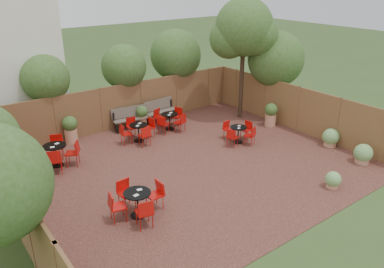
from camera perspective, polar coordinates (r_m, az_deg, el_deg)
ground at (r=14.18m, az=-0.52°, el=-4.86°), size 80.00×80.00×0.00m
courtyard_paving at (r=14.17m, az=-0.52°, el=-4.82°), size 12.00×10.00×0.02m
fence_back at (r=17.75m, az=-10.19°, el=4.09°), size 12.00×0.08×2.00m
fence_left at (r=11.64m, az=-25.30°, el=-8.26°), size 0.08×10.00×2.00m
fence_right at (r=17.73m, az=15.30°, el=3.60°), size 0.08×10.00×2.00m
overhang_foliage at (r=14.77m, az=-8.47°, el=7.33°), size 15.86×10.81×2.64m
courtyard_tree at (r=18.10m, az=7.66°, el=14.77°), size 2.77×2.67×5.59m
park_bench_left at (r=17.65m, az=-9.17°, el=2.40°), size 1.63×0.72×0.98m
park_bench_right at (r=18.39m, az=-4.78°, el=3.53°), size 1.69×0.69×1.02m
bistro_tables at (r=14.80m, az=-7.47°, el=-1.85°), size 8.32×6.61×0.94m
planters at (r=16.38m, az=-10.23°, el=1.00°), size 11.64×4.29×1.14m
low_shrubs at (r=15.64m, az=21.50°, el=-2.35°), size 3.40×2.64×0.74m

